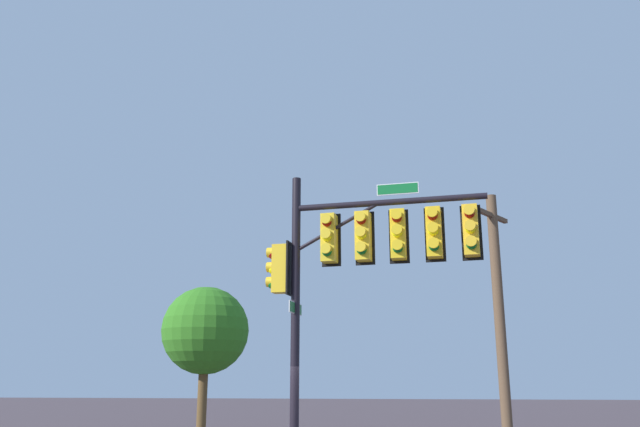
# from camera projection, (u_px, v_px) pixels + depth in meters

# --- Properties ---
(signal_pole_assembly) EXTENTS (4.95, 1.32, 6.79)m
(signal_pole_assembly) POSITION_uv_depth(u_px,v_px,m) (362.00, 256.00, 13.88)
(signal_pole_assembly) COLOR black
(signal_pole_assembly) RESTS_ON ground_plane
(utility_pole) EXTENTS (1.10, 1.56, 7.37)m
(utility_pole) POSITION_uv_depth(u_px,v_px,m) (500.00, 320.00, 17.31)
(utility_pole) COLOR brown
(utility_pole) RESTS_ON ground_plane
(tree_near) EXTENTS (3.57, 3.57, 5.96)m
(tree_near) POSITION_uv_depth(u_px,v_px,m) (205.00, 331.00, 25.93)
(tree_near) COLOR brown
(tree_near) RESTS_ON ground_plane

